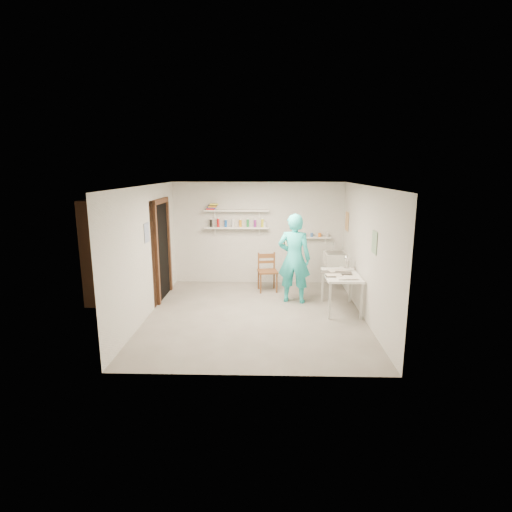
{
  "coord_description": "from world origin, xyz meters",
  "views": [
    {
      "loc": [
        0.21,
        -7.1,
        2.68
      ],
      "look_at": [
        0.0,
        0.4,
        1.05
      ],
      "focal_mm": 28.0,
      "sensor_mm": 36.0,
      "label": 1
    }
  ],
  "objects_px": {
    "belfast_sink": "(335,259)",
    "desk_lamp": "(347,258)",
    "man": "(294,259)",
    "work_table": "(341,292)",
    "wall_clock": "(292,242)",
    "wooden_chair": "(268,271)"
  },
  "relations": [
    {
      "from": "belfast_sink",
      "to": "work_table",
      "type": "bearing_deg",
      "value": -94.57
    },
    {
      "from": "belfast_sink",
      "to": "wooden_chair",
      "type": "relative_size",
      "value": 0.67
    },
    {
      "from": "man",
      "to": "belfast_sink",
      "type": "bearing_deg",
      "value": -125.85
    },
    {
      "from": "desk_lamp",
      "to": "work_table",
      "type": "bearing_deg",
      "value": -112.42
    },
    {
      "from": "man",
      "to": "desk_lamp",
      "type": "height_order",
      "value": "man"
    },
    {
      "from": "wall_clock",
      "to": "wooden_chair",
      "type": "relative_size",
      "value": 0.36
    },
    {
      "from": "wooden_chair",
      "to": "work_table",
      "type": "xyz_separation_m",
      "value": [
        1.41,
        -1.21,
        -0.09
      ]
    },
    {
      "from": "wall_clock",
      "to": "belfast_sink",
      "type": "bearing_deg",
      "value": 45.33
    },
    {
      "from": "wooden_chair",
      "to": "belfast_sink",
      "type": "bearing_deg",
      "value": -3.09
    },
    {
      "from": "wooden_chair",
      "to": "desk_lamp",
      "type": "relative_size",
      "value": 6.67
    },
    {
      "from": "man",
      "to": "work_table",
      "type": "xyz_separation_m",
      "value": [
        0.88,
        -0.48,
        -0.55
      ]
    },
    {
      "from": "wall_clock",
      "to": "desk_lamp",
      "type": "relative_size",
      "value": 2.43
    },
    {
      "from": "work_table",
      "to": "desk_lamp",
      "type": "relative_size",
      "value": 8.0
    },
    {
      "from": "belfast_sink",
      "to": "desk_lamp",
      "type": "relative_size",
      "value": 4.44
    },
    {
      "from": "belfast_sink",
      "to": "work_table",
      "type": "relative_size",
      "value": 0.55
    },
    {
      "from": "wall_clock",
      "to": "desk_lamp",
      "type": "distance_m",
      "value": 1.17
    },
    {
      "from": "man",
      "to": "desk_lamp",
      "type": "relative_size",
      "value": 13.52
    },
    {
      "from": "man",
      "to": "wall_clock",
      "type": "bearing_deg",
      "value": -66.22
    },
    {
      "from": "belfast_sink",
      "to": "wall_clock",
      "type": "height_order",
      "value": "wall_clock"
    },
    {
      "from": "wooden_chair",
      "to": "work_table",
      "type": "height_order",
      "value": "wooden_chair"
    },
    {
      "from": "work_table",
      "to": "belfast_sink",
      "type": "bearing_deg",
      "value": 85.43
    },
    {
      "from": "work_table",
      "to": "desk_lamp",
      "type": "distance_m",
      "value": 0.75
    }
  ]
}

